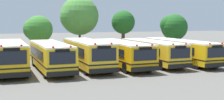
# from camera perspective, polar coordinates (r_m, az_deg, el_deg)

# --- Properties ---
(ground_plane) EXTENTS (160.00, 160.00, 0.00)m
(ground_plane) POSITION_cam_1_polar(r_m,az_deg,el_deg) (28.32, -4.72, -3.39)
(ground_plane) COLOR #595651
(school_bus_1) EXTENTS (2.69, 9.50, 2.72)m
(school_bus_1) POSITION_cam_1_polar(r_m,az_deg,el_deg) (27.19, -18.88, -1.01)
(school_bus_1) COLOR yellow
(school_bus_1) RESTS_ON ground_plane
(school_bus_2) EXTENTS (2.68, 10.13, 2.58)m
(school_bus_2) POSITION_cam_1_polar(r_m,az_deg,el_deg) (27.16, -11.59, -0.98)
(school_bus_2) COLOR yellow
(school_bus_2) RESTS_ON ground_plane
(school_bus_3) EXTENTS (2.55, 9.89, 2.71)m
(school_bus_3) POSITION_cam_1_polar(r_m,az_deg,el_deg) (27.97, -4.74, -0.56)
(school_bus_3) COLOR yellow
(school_bus_3) RESTS_ON ground_plane
(school_bus_4) EXTENTS (2.64, 10.45, 2.54)m
(school_bus_4) POSITION_cam_1_polar(r_m,az_deg,el_deg) (28.94, 1.73, -0.51)
(school_bus_4) COLOR #EAA80C
(school_bus_4) RESTS_ON ground_plane
(school_bus_5) EXTENTS (2.61, 10.30, 2.50)m
(school_bus_5) POSITION_cam_1_polar(r_m,az_deg,el_deg) (30.68, 7.57, -0.24)
(school_bus_5) COLOR yellow
(school_bus_5) RESTS_ON ground_plane
(school_bus_6) EXTENTS (2.82, 11.58, 2.51)m
(school_bus_6) POSITION_cam_1_polar(r_m,az_deg,el_deg) (32.33, 12.69, -0.02)
(school_bus_6) COLOR yellow
(school_bus_6) RESTS_ON ground_plane
(tree_2) EXTENTS (3.47, 3.31, 5.03)m
(tree_2) POSITION_cam_1_polar(r_m,az_deg,el_deg) (37.07, -13.99, 3.81)
(tree_2) COLOR #4C3823
(tree_2) RESTS_ON ground_plane
(tree_3) EXTENTS (5.14, 5.06, 7.56)m
(tree_3) POSITION_cam_1_polar(r_m,az_deg,el_deg) (39.89, -6.45, 6.37)
(tree_3) COLOR #4C3823
(tree_3) RESTS_ON ground_plane
(tree_4) EXTENTS (3.24, 3.24, 5.81)m
(tree_4) POSITION_cam_1_polar(r_m,az_deg,el_deg) (41.71, 2.06, 5.40)
(tree_4) COLOR #4C3823
(tree_4) RESTS_ON ground_plane
(tree_5) EXTENTS (3.82, 3.70, 5.33)m
(tree_5) POSITION_cam_1_polar(r_m,az_deg,el_deg) (43.17, 11.49, 4.35)
(tree_5) COLOR #4C3823
(tree_5) RESTS_ON ground_plane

